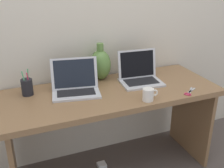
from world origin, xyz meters
TOP-DOWN VIEW (x-y plane):
  - back_wall at (0.00, 0.34)m, footprint 4.40×0.04m
  - desk at (0.00, 0.00)m, footprint 1.53×0.60m
  - laptop_left at (-0.24, 0.08)m, footprint 0.36×0.28m
  - laptop_right at (0.26, 0.08)m, footprint 0.32×0.26m
  - green_vase at (0.00, 0.24)m, footprint 0.16×0.16m
  - coffee_mug at (0.16, -0.23)m, footprint 0.11×0.07m
  - pen_cup at (-0.56, 0.15)m, footprint 0.08×0.08m
  - scissors at (0.48, -0.24)m, footprint 0.13×0.11m
  - power_brick at (-0.06, 0.07)m, footprint 0.07×0.07m

SIDE VIEW (x-z plane):
  - power_brick at x=-0.06m, z-range 0.00..0.03m
  - desk at x=0.00m, z-range 0.21..0.92m
  - scissors at x=0.48m, z-range 0.71..0.72m
  - coffee_mug at x=0.16m, z-range 0.71..0.79m
  - pen_cup at x=-0.56m, z-range 0.67..0.86m
  - laptop_right at x=0.26m, z-range 0.65..0.89m
  - laptop_left at x=-0.24m, z-range 0.66..0.89m
  - green_vase at x=0.00m, z-range 0.69..0.97m
  - back_wall at x=0.00m, z-range 0.00..2.40m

